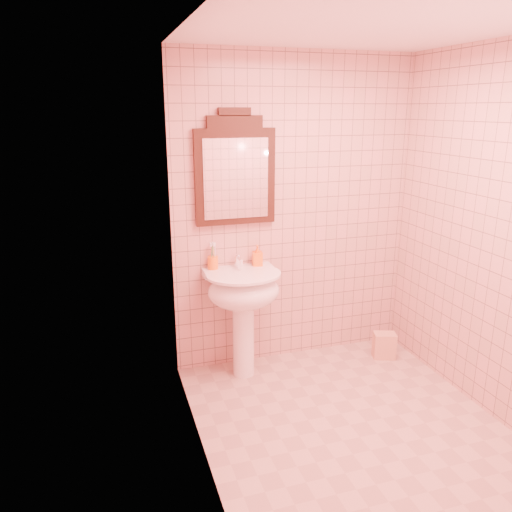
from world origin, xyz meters
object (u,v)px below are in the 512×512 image
object	(u,v)px
mirror	(235,172)
towel	(384,345)
toothbrush_cup	(213,262)
soap_dispenser	(257,256)
pedestal_sink	(243,298)

from	to	relation	value
mirror	towel	distance (m)	1.96
toothbrush_cup	soap_dispenser	distance (m)	0.36
pedestal_sink	toothbrush_cup	size ratio (longest dim) A/B	4.61
pedestal_sink	soap_dispenser	size ratio (longest dim) A/B	5.14
pedestal_sink	mirror	world-z (taller)	mirror
mirror	soap_dispenser	bearing A→B (deg)	-17.53
toothbrush_cup	towel	distance (m)	1.66
mirror	soap_dispenser	distance (m)	0.68
pedestal_sink	towel	world-z (taller)	pedestal_sink
pedestal_sink	towel	bearing A→B (deg)	-4.23
soap_dispenser	pedestal_sink	bearing A→B (deg)	-128.46
pedestal_sink	toothbrush_cup	bearing A→B (deg)	138.89
pedestal_sink	mirror	bearing A→B (deg)	90.00
soap_dispenser	toothbrush_cup	bearing A→B (deg)	-175.00
pedestal_sink	soap_dispenser	xyz separation A→B (m)	(0.16, 0.15, 0.28)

